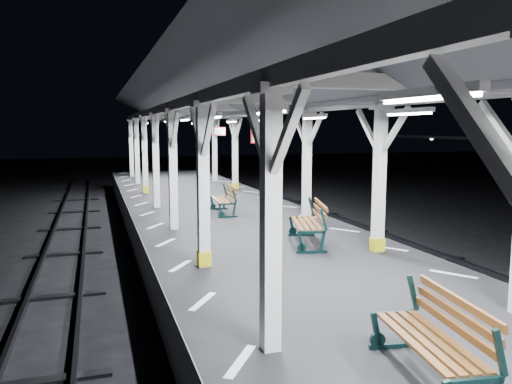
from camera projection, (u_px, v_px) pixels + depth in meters
ground at (338, 341)px, 8.96m from camera, size 120.00×120.00×0.00m
platform at (338, 314)px, 8.90m from camera, size 6.00×50.00×1.00m
hazard_stripes_left at (203, 301)px, 8.08m from camera, size 1.00×48.00×0.01m
hazard_stripes_right at (453, 274)px, 9.58m from camera, size 1.00×48.00×0.01m
track_left at (35, 379)px, 7.42m from camera, size 2.20×60.00×0.16m
canopy at (344, 82)px, 8.36m from camera, size 5.40×49.00×4.65m
bench_near at (437, 337)px, 5.47m from camera, size 0.93×1.87×0.97m
bench_mid at (311, 222)px, 12.01m from camera, size 1.18×2.01×1.03m
bench_far at (226, 199)px, 16.39m from camera, size 0.74×1.72×0.91m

